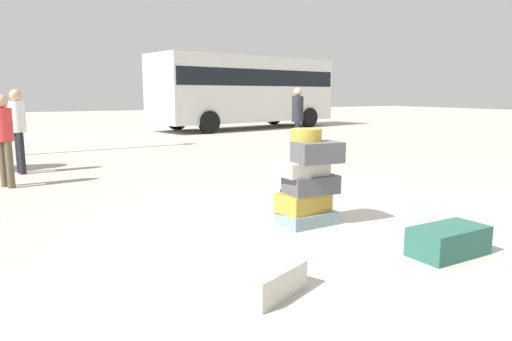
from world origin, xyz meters
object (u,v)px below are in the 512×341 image
object	(u,v)px
suitcase_cream_upright_blue	(267,280)
suitcase_tower	(308,183)
person_tourist_with_camera	(18,124)
person_passerby_in_red	(4,133)
suitcase_black_foreground_near	(301,197)
suitcase_teal_foreground_far	(448,241)
suitcase_teal_left_side	(307,176)
parked_bus	(246,88)
person_bearded_onlooker	(298,115)

from	to	relation	value
suitcase_cream_upright_blue	suitcase_tower	bearing A→B (deg)	22.05
suitcase_cream_upright_blue	person_tourist_with_camera	size ratio (longest dim) A/B	0.38
person_passerby_in_red	suitcase_black_foreground_near	bearing A→B (deg)	20.43
suitcase_teal_foreground_far	person_tourist_with_camera	xyz separation A→B (m)	(-3.56, 7.28, 0.85)
person_tourist_with_camera	suitcase_teal_foreground_far	bearing A→B (deg)	14.73
suitcase_teal_left_side	person_tourist_with_camera	distance (m)	5.75
suitcase_teal_left_side	parked_bus	bearing A→B (deg)	67.97
person_bearded_onlooker	parked_bus	world-z (taller)	parked_bus
suitcase_teal_foreground_far	parked_bus	distance (m)	17.05
suitcase_cream_upright_blue	parked_bus	xyz separation A→B (m)	(7.90, 15.86, 1.72)
person_bearded_onlooker	person_tourist_with_camera	bearing A→B (deg)	-63.23
person_tourist_with_camera	person_passerby_in_red	size ratio (longest dim) A/B	1.06
person_tourist_with_camera	suitcase_teal_left_side	bearing A→B (deg)	39.52
person_bearded_onlooker	person_passerby_in_red	bearing A→B (deg)	-51.36
suitcase_teal_left_side	suitcase_teal_foreground_far	world-z (taller)	suitcase_teal_left_side
suitcase_tower	suitcase_black_foreground_near	size ratio (longest dim) A/B	2.21
suitcase_teal_foreground_far	person_passerby_in_red	bearing A→B (deg)	121.02
person_passerby_in_red	parked_bus	xyz separation A→B (m)	(9.68, 10.06, 0.90)
suitcase_cream_upright_blue	parked_bus	size ratio (longest dim) A/B	0.07
suitcase_black_foreground_near	suitcase_teal_foreground_far	xyz separation A→B (m)	(0.10, -2.46, 0.03)
suitcase_black_foreground_near	suitcase_cream_upright_blue	distance (m)	3.08
suitcase_tower	parked_bus	size ratio (longest dim) A/B	0.13
suitcase_teal_left_side	person_bearded_onlooker	world-z (taller)	person_bearded_onlooker
suitcase_black_foreground_near	suitcase_tower	bearing A→B (deg)	-123.45
suitcase_black_foreground_near	suitcase_teal_left_side	xyz separation A→B (m)	(0.95, 1.23, 0.04)
suitcase_tower	person_tourist_with_camera	xyz separation A→B (m)	(-2.94, 5.74, 0.47)
parked_bus	suitcase_cream_upright_blue	bearing A→B (deg)	-128.19
suitcase_teal_foreground_far	suitcase_cream_upright_blue	bearing A→B (deg)	176.45
suitcase_black_foreground_near	suitcase_cream_upright_blue	world-z (taller)	suitcase_cream_upright_blue
person_bearded_onlooker	person_passerby_in_red	world-z (taller)	person_bearded_onlooker
suitcase_cream_upright_blue	parked_bus	world-z (taller)	parked_bus
suitcase_black_foreground_near	suitcase_teal_foreground_far	size ratio (longest dim) A/B	0.68
suitcase_tower	suitcase_cream_upright_blue	bearing A→B (deg)	-133.41
suitcase_teal_left_side	person_passerby_in_red	size ratio (longest dim) A/B	0.46
person_tourist_with_camera	person_bearded_onlooker	bearing A→B (deg)	78.45
suitcase_tower	suitcase_teal_foreground_far	distance (m)	1.71
person_tourist_with_camera	parked_bus	bearing A→B (deg)	121.18
suitcase_black_foreground_near	parked_bus	world-z (taller)	parked_bus
suitcase_black_foreground_near	suitcase_teal_left_side	distance (m)	1.55
person_bearded_onlooker	suitcase_black_foreground_near	bearing A→B (deg)	-5.71
suitcase_cream_upright_blue	suitcase_black_foreground_near	bearing A→B (deg)	26.83
suitcase_cream_upright_blue	person_passerby_in_red	xyz separation A→B (m)	(-1.78, 5.80, 0.82)
suitcase_teal_left_side	person_passerby_in_red	distance (m)	5.20
suitcase_teal_foreground_far	suitcase_tower	bearing A→B (deg)	109.70
suitcase_teal_foreground_far	parked_bus	xyz separation A→B (m)	(5.87, 15.91, 1.69)
suitcase_tower	person_bearded_onlooker	size ratio (longest dim) A/B	0.68
person_bearded_onlooker	person_passerby_in_red	size ratio (longest dim) A/B	1.11
person_bearded_onlooker	suitcase_teal_foreground_far	bearing A→B (deg)	4.70
suitcase_black_foreground_near	person_bearded_onlooker	size ratio (longest dim) A/B	0.31
suitcase_cream_upright_blue	suitcase_teal_foreground_far	size ratio (longest dim) A/B	0.80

